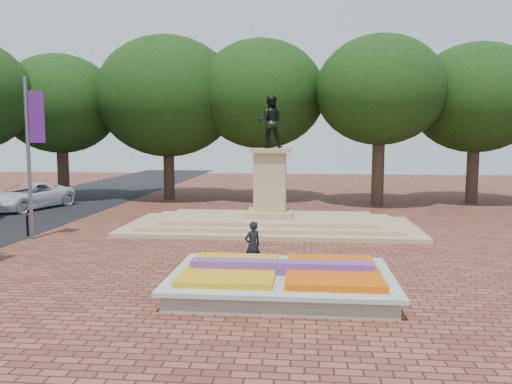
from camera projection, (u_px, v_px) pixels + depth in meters
The scene contains 6 objects.
ground at pixel (254, 272), 16.41m from camera, with size 90.00×90.00×0.00m, color brown.
flower_bed at pixel (282, 279), 14.29m from camera, with size 6.30×4.30×0.91m.
monument at pixel (270, 211), 24.23m from camera, with size 14.00×6.00×6.40m.
tree_row_back at pixel (315, 104), 33.27m from camera, with size 44.80×8.80×10.43m.
van at pixel (28, 196), 30.80m from camera, with size 2.68×5.80×1.61m, color white.
pedestrian at pixel (253, 245), 16.71m from camera, with size 0.60×0.39×1.64m, color black.
Camera 1 is at (1.61, -15.94, 4.43)m, focal length 35.00 mm.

